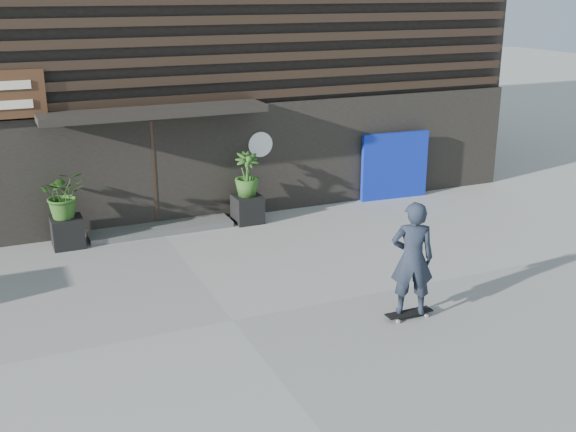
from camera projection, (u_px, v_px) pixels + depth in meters
name	position (u px, v px, depth m)	size (l,w,h in m)	color
ground	(233.00, 321.00, 10.82)	(80.00, 80.00, 0.00)	gray
entrance_step	(160.00, 228.00, 14.81)	(3.00, 0.80, 0.12)	#4B4B49
planter_pot_left	(68.00, 232.00, 13.84)	(0.60, 0.60, 0.60)	black
bamboo_left	(64.00, 194.00, 13.59)	(0.86, 0.75, 0.96)	#2D591E
planter_pot_right	(248.00, 209.00, 15.29)	(0.60, 0.60, 0.60)	black
bamboo_right	(247.00, 174.00, 15.04)	(0.54, 0.54, 0.96)	#2D591E
blue_tarp	(395.00, 166.00, 16.88)	(1.73, 0.12, 1.62)	#0C1E9F
building	(102.00, 24.00, 18.26)	(18.00, 11.00, 8.00)	black
skateboarder	(412.00, 259.00, 10.62)	(0.78, 0.66, 1.89)	black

